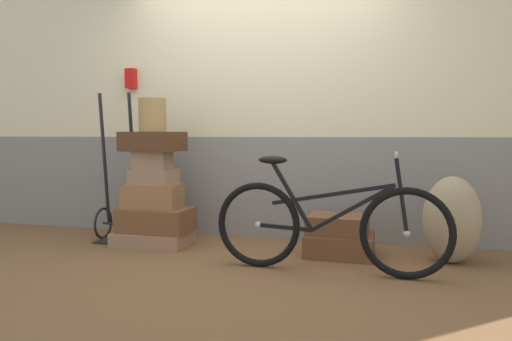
{
  "coord_description": "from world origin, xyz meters",
  "views": [
    {
      "loc": [
        1.05,
        -3.67,
        1.01
      ],
      "look_at": [
        0.09,
        0.12,
        0.7
      ],
      "focal_mm": 33.07,
      "sensor_mm": 36.0,
      "label": 1
    }
  ],
  "objects_px": {
    "suitcase_5": "(153,142)",
    "suitcase_4": "(153,160)",
    "suitcase_2": "(153,196)",
    "bicycle": "(328,225)",
    "wicker_basket": "(152,115)",
    "suitcase_0": "(153,238)",
    "suitcase_3": "(154,177)",
    "luggage_trolley": "(119,207)",
    "suitcase_7": "(338,224)",
    "burlap_sack": "(452,220)",
    "suitcase_6": "(340,244)",
    "suitcase_1": "(156,220)"
  },
  "relations": [
    {
      "from": "suitcase_1",
      "to": "burlap_sack",
      "type": "relative_size",
      "value": 0.93
    },
    {
      "from": "suitcase_0",
      "to": "wicker_basket",
      "type": "distance_m",
      "value": 1.11
    },
    {
      "from": "luggage_trolley",
      "to": "bicycle",
      "type": "bearing_deg",
      "value": -15.94
    },
    {
      "from": "luggage_trolley",
      "to": "suitcase_7",
      "type": "bearing_deg",
      "value": -1.89
    },
    {
      "from": "suitcase_5",
      "to": "suitcase_4",
      "type": "bearing_deg",
      "value": -65.69
    },
    {
      "from": "suitcase_7",
      "to": "burlap_sack",
      "type": "xyz_separation_m",
      "value": [
        0.88,
        -0.01,
        0.08
      ]
    },
    {
      "from": "suitcase_7",
      "to": "burlap_sack",
      "type": "distance_m",
      "value": 0.88
    },
    {
      "from": "suitcase_3",
      "to": "suitcase_5",
      "type": "xyz_separation_m",
      "value": [
        -0.01,
        0.02,
        0.32
      ]
    },
    {
      "from": "suitcase_0",
      "to": "suitcase_2",
      "type": "distance_m",
      "value": 0.38
    },
    {
      "from": "bicycle",
      "to": "wicker_basket",
      "type": "bearing_deg",
      "value": 162.99
    },
    {
      "from": "burlap_sack",
      "to": "bicycle",
      "type": "xyz_separation_m",
      "value": [
        -0.91,
        -0.5,
        0.01
      ]
    },
    {
      "from": "suitcase_3",
      "to": "luggage_trolley",
      "type": "xyz_separation_m",
      "value": [
        -0.41,
        0.09,
        -0.3
      ]
    },
    {
      "from": "suitcase_3",
      "to": "bicycle",
      "type": "relative_size",
      "value": 0.22
    },
    {
      "from": "burlap_sack",
      "to": "bicycle",
      "type": "bearing_deg",
      "value": -151.22
    },
    {
      "from": "suitcase_1",
      "to": "suitcase_6",
      "type": "height_order",
      "value": "suitcase_1"
    },
    {
      "from": "suitcase_0",
      "to": "suitcase_4",
      "type": "height_order",
      "value": "suitcase_4"
    },
    {
      "from": "suitcase_3",
      "to": "wicker_basket",
      "type": "bearing_deg",
      "value": 146.8
    },
    {
      "from": "suitcase_7",
      "to": "bicycle",
      "type": "bearing_deg",
      "value": -88.57
    },
    {
      "from": "suitcase_3",
      "to": "suitcase_4",
      "type": "xyz_separation_m",
      "value": [
        -0.0,
        -0.02,
        0.15
      ]
    },
    {
      "from": "suitcase_1",
      "to": "suitcase_3",
      "type": "bearing_deg",
      "value": 147.53
    },
    {
      "from": "suitcase_0",
      "to": "suitcase_6",
      "type": "relative_size",
      "value": 1.19
    },
    {
      "from": "suitcase_0",
      "to": "suitcase_7",
      "type": "relative_size",
      "value": 1.36
    },
    {
      "from": "suitcase_1",
      "to": "suitcase_5",
      "type": "height_order",
      "value": "suitcase_5"
    },
    {
      "from": "suitcase_6",
      "to": "suitcase_1",
      "type": "bearing_deg",
      "value": -175.93
    },
    {
      "from": "suitcase_6",
      "to": "wicker_basket",
      "type": "bearing_deg",
      "value": -176.55
    },
    {
      "from": "suitcase_2",
      "to": "burlap_sack",
      "type": "xyz_separation_m",
      "value": [
        2.55,
        -0.01,
        -0.11
      ]
    },
    {
      "from": "suitcase_5",
      "to": "suitcase_7",
      "type": "height_order",
      "value": "suitcase_5"
    },
    {
      "from": "wicker_basket",
      "to": "suitcase_6",
      "type": "bearing_deg",
      "value": 0.85
    },
    {
      "from": "bicycle",
      "to": "suitcase_5",
      "type": "bearing_deg",
      "value": 162.63
    },
    {
      "from": "suitcase_5",
      "to": "luggage_trolley",
      "type": "height_order",
      "value": "luggage_trolley"
    },
    {
      "from": "burlap_sack",
      "to": "bicycle",
      "type": "distance_m",
      "value": 1.04
    },
    {
      "from": "suitcase_1",
      "to": "suitcase_6",
      "type": "relative_size",
      "value": 1.15
    },
    {
      "from": "suitcase_0",
      "to": "suitcase_3",
      "type": "distance_m",
      "value": 0.56
    },
    {
      "from": "wicker_basket",
      "to": "burlap_sack",
      "type": "distance_m",
      "value": 2.67
    },
    {
      "from": "suitcase_2",
      "to": "suitcase_4",
      "type": "relative_size",
      "value": 1.56
    },
    {
      "from": "luggage_trolley",
      "to": "bicycle",
      "type": "relative_size",
      "value": 0.81
    },
    {
      "from": "suitcase_0",
      "to": "suitcase_2",
      "type": "relative_size",
      "value": 1.34
    },
    {
      "from": "suitcase_4",
      "to": "suitcase_7",
      "type": "distance_m",
      "value": 1.73
    },
    {
      "from": "suitcase_5",
      "to": "burlap_sack",
      "type": "bearing_deg",
      "value": 4.13
    },
    {
      "from": "suitcase_2",
      "to": "luggage_trolley",
      "type": "height_order",
      "value": "luggage_trolley"
    },
    {
      "from": "suitcase_3",
      "to": "wicker_basket",
      "type": "xyz_separation_m",
      "value": [
        -0.01,
        0.0,
        0.55
      ]
    },
    {
      "from": "suitcase_3",
      "to": "suitcase_6",
      "type": "bearing_deg",
      "value": 3.95
    },
    {
      "from": "suitcase_4",
      "to": "wicker_basket",
      "type": "xyz_separation_m",
      "value": [
        -0.01,
        0.02,
        0.4
      ]
    },
    {
      "from": "bicycle",
      "to": "suitcase_3",
      "type": "bearing_deg",
      "value": 163.08
    },
    {
      "from": "suitcase_3",
      "to": "suitcase_1",
      "type": "bearing_deg",
      "value": -30.6
    },
    {
      "from": "suitcase_0",
      "to": "luggage_trolley",
      "type": "relative_size",
      "value": 0.47
    },
    {
      "from": "suitcase_2",
      "to": "suitcase_6",
      "type": "xyz_separation_m",
      "value": [
        1.68,
        0.01,
        -0.36
      ]
    },
    {
      "from": "suitcase_7",
      "to": "luggage_trolley",
      "type": "height_order",
      "value": "luggage_trolley"
    },
    {
      "from": "suitcase_0",
      "to": "suitcase_5",
      "type": "xyz_separation_m",
      "value": [
        -0.0,
        0.03,
        0.88
      ]
    },
    {
      "from": "suitcase_0",
      "to": "suitcase_2",
      "type": "xyz_separation_m",
      "value": [
        -0.01,
        0.03,
        0.38
      ]
    }
  ]
}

